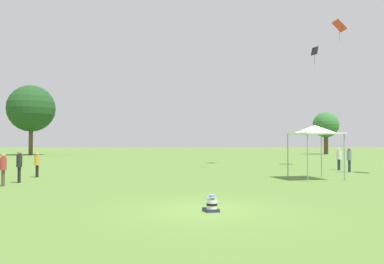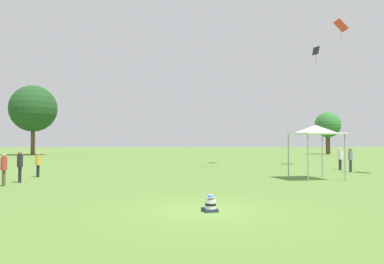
{
  "view_description": "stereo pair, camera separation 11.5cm",
  "coord_description": "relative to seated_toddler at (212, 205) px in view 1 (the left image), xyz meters",
  "views": [
    {
      "loc": [
        -1.29,
        -12.03,
        2.2
      ],
      "look_at": [
        0.06,
        6.52,
        2.7
      ],
      "focal_mm": 35.0,
      "sensor_mm": 36.0,
      "label": 1
    },
    {
      "loc": [
        -1.18,
        -12.04,
        2.2
      ],
      "look_at": [
        0.06,
        6.52,
        2.7
      ],
      "focal_mm": 35.0,
      "sensor_mm": 36.0,
      "label": 2
    }
  ],
  "objects": [
    {
      "name": "person_standing_4",
      "position": [
        -9.47,
        12.32,
        0.7
      ],
      "size": [
        0.39,
        0.39,
        1.54
      ],
      "rotation": [
        0.0,
        0.0,
        2.94
      ],
      "color": "black",
      "rests_on": "ground"
    },
    {
      "name": "person_standing_3",
      "position": [
        -9.36,
        9.12,
        0.83
      ],
      "size": [
        0.41,
        0.41,
        1.72
      ],
      "rotation": [
        0.0,
        0.0,
        5.31
      ],
      "color": "black",
      "rests_on": "ground"
    },
    {
      "name": "person_standing_0",
      "position": [
        -9.52,
        7.5,
        0.77
      ],
      "size": [
        0.43,
        0.43,
        1.63
      ],
      "rotation": [
        0.0,
        0.0,
        5.42
      ],
      "color": "brown",
      "rests_on": "ground"
    },
    {
      "name": "distant_tree_0",
      "position": [
        -24.21,
        53.5,
        7.69
      ],
      "size": [
        7.89,
        7.89,
        11.88
      ],
      "color": "brown",
      "rests_on": "ground"
    },
    {
      "name": "kite_0",
      "position": [
        12.03,
        20.91,
        9.71
      ],
      "size": [
        0.48,
        0.77,
        10.82
      ],
      "rotation": [
        0.0,
        0.0,
        4.32
      ],
      "color": "#1E2328",
      "rests_on": "ground"
    },
    {
      "name": "person_standing_2",
      "position": [
        12.02,
        14.71,
        0.87
      ],
      "size": [
        0.42,
        0.42,
        1.8
      ],
      "rotation": [
        0.0,
        0.0,
        3.41
      ],
      "color": "#282D42",
      "rests_on": "ground"
    },
    {
      "name": "canopy_tent",
      "position": [
        7.47,
        9.94,
        2.71
      ],
      "size": [
        2.96,
        2.96,
        3.22
      ],
      "rotation": [
        0.0,
        0.0,
        0.15
      ],
      "color": "white",
      "rests_on": "ground"
    },
    {
      "name": "person_standing_1",
      "position": [
        12.21,
        16.78,
        0.8
      ],
      "size": [
        0.55,
        0.55,
        1.71
      ],
      "rotation": [
        0.0,
        0.0,
        1.0
      ],
      "color": "#282D42",
      "rests_on": "ground"
    },
    {
      "name": "distant_tree_1",
      "position": [
        27.81,
        54.31,
        5.09
      ],
      "size": [
        4.64,
        4.64,
        7.7
      ],
      "color": "brown",
      "rests_on": "ground"
    },
    {
      "name": "kite_6",
      "position": [
        14.74,
        21.66,
        12.54
      ],
      "size": [
        0.93,
        1.28,
        13.52
      ],
      "rotation": [
        0.0,
        0.0,
        0.79
      ],
      "color": "red",
      "rests_on": "ground"
    },
    {
      "name": "seated_toddler",
      "position": [
        0.0,
        0.0,
        0.0
      ],
      "size": [
        0.52,
        0.6,
        0.55
      ],
      "rotation": [
        0.0,
        0.0,
        0.22
      ],
      "color": "#282D47",
      "rests_on": "ground"
    },
    {
      "name": "ground_plane",
      "position": [
        -0.19,
        0.23,
        -0.21
      ],
      "size": [
        300.0,
        300.0,
        0.0
      ],
      "primitive_type": "plane",
      "color": "#567A33"
    }
  ]
}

